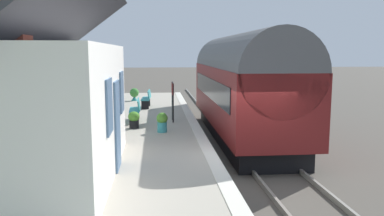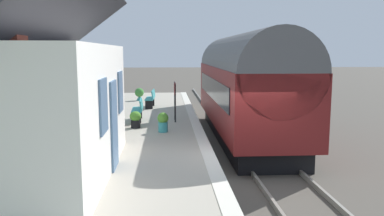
{
  "view_description": "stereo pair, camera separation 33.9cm",
  "coord_description": "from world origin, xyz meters",
  "px_view_note": "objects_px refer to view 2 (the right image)",
  "views": [
    {
      "loc": [
        -10.15,
        2.62,
        3.58
      ],
      "look_at": [
        1.81,
        1.5,
        1.82
      ],
      "focal_mm": 35.66,
      "sensor_mm": 36.0,
      "label": 1
    },
    {
      "loc": [
        -10.18,
        2.28,
        3.58
      ],
      "look_at": [
        1.81,
        1.5,
        1.82
      ],
      "focal_mm": 35.66,
      "sensor_mm": 36.0,
      "label": 2
    }
  ],
  "objects_px": {
    "bench_by_lamp": "(138,109)",
    "planter_bench_right": "(139,94)",
    "planter_bench_left": "(136,119)",
    "station_sign_board": "(175,92)",
    "bench_mid_platform": "(151,98)",
    "station_building": "(34,105)",
    "planter_corner_building": "(163,122)",
    "train": "(245,86)",
    "planter_edge_near": "(116,114)"
  },
  "relations": [
    {
      "from": "bench_mid_platform",
      "to": "planter_bench_right",
      "type": "height_order",
      "value": "bench_mid_platform"
    },
    {
      "from": "station_building",
      "to": "bench_mid_platform",
      "type": "xyz_separation_m",
      "value": [
        10.57,
        -2.12,
        -1.12
      ]
    },
    {
      "from": "station_building",
      "to": "planter_corner_building",
      "type": "bearing_deg",
      "value": -31.49
    },
    {
      "from": "train",
      "to": "planter_bench_right",
      "type": "relative_size",
      "value": 14.74
    },
    {
      "from": "bench_mid_platform",
      "to": "bench_by_lamp",
      "type": "relative_size",
      "value": 1.0
    },
    {
      "from": "station_building",
      "to": "bench_mid_platform",
      "type": "height_order",
      "value": "station_building"
    },
    {
      "from": "planter_bench_right",
      "to": "station_sign_board",
      "type": "height_order",
      "value": "station_sign_board"
    },
    {
      "from": "train",
      "to": "planter_edge_near",
      "type": "height_order",
      "value": "train"
    },
    {
      "from": "planter_corner_building",
      "to": "station_sign_board",
      "type": "xyz_separation_m",
      "value": [
        2.13,
        -0.47,
        0.82
      ]
    },
    {
      "from": "station_building",
      "to": "planter_bench_left",
      "type": "xyz_separation_m",
      "value": [
        5.34,
        -1.77,
        -1.26
      ]
    },
    {
      "from": "bench_by_lamp",
      "to": "planter_bench_right",
      "type": "distance_m",
      "value": 6.6
    },
    {
      "from": "bench_mid_platform",
      "to": "planter_corner_building",
      "type": "relative_size",
      "value": 2.02
    },
    {
      "from": "station_building",
      "to": "station_sign_board",
      "type": "xyz_separation_m",
      "value": [
        6.67,
        -3.25,
        -0.41
      ]
    },
    {
      "from": "planter_bench_right",
      "to": "planter_corner_building",
      "type": "bearing_deg",
      "value": -170.71
    },
    {
      "from": "planter_bench_left",
      "to": "planter_corner_building",
      "type": "height_order",
      "value": "planter_corner_building"
    },
    {
      "from": "planter_corner_building",
      "to": "bench_mid_platform",
      "type": "bearing_deg",
      "value": 6.23
    },
    {
      "from": "planter_bench_left",
      "to": "planter_bench_right",
      "type": "height_order",
      "value": "planter_bench_right"
    },
    {
      "from": "bench_by_lamp",
      "to": "station_sign_board",
      "type": "xyz_separation_m",
      "value": [
        -0.14,
        -1.48,
        0.71
      ]
    },
    {
      "from": "station_building",
      "to": "planter_edge_near",
      "type": "bearing_deg",
      "value": -9.95
    },
    {
      "from": "planter_bench_right",
      "to": "bench_by_lamp",
      "type": "bearing_deg",
      "value": -176.21
    },
    {
      "from": "bench_mid_platform",
      "to": "station_sign_board",
      "type": "relative_size",
      "value": 0.9
    },
    {
      "from": "train",
      "to": "station_building",
      "type": "relative_size",
      "value": 1.66
    },
    {
      "from": "train",
      "to": "planter_edge_near",
      "type": "relative_size",
      "value": 12.91
    },
    {
      "from": "bench_mid_platform",
      "to": "station_sign_board",
      "type": "height_order",
      "value": "station_sign_board"
    },
    {
      "from": "train",
      "to": "bench_by_lamp",
      "type": "distance_m",
      "value": 4.45
    },
    {
      "from": "station_building",
      "to": "planter_bench_right",
      "type": "relative_size",
      "value": 8.87
    },
    {
      "from": "bench_mid_platform",
      "to": "planter_bench_right",
      "type": "relative_size",
      "value": 1.97
    },
    {
      "from": "station_building",
      "to": "bench_by_lamp",
      "type": "relative_size",
      "value": 4.52
    },
    {
      "from": "planter_corner_building",
      "to": "station_sign_board",
      "type": "distance_m",
      "value": 2.33
    },
    {
      "from": "station_building",
      "to": "planter_edge_near",
      "type": "xyz_separation_m",
      "value": [
        5.79,
        -1.02,
        -1.15
      ]
    },
    {
      "from": "station_sign_board",
      "to": "planter_bench_right",
      "type": "bearing_deg",
      "value": 15.9
    },
    {
      "from": "planter_bench_left",
      "to": "planter_corner_building",
      "type": "relative_size",
      "value": 0.88
    },
    {
      "from": "train",
      "to": "bench_by_lamp",
      "type": "xyz_separation_m",
      "value": [
        -0.04,
        4.35,
        -0.93
      ]
    },
    {
      "from": "planter_corner_building",
      "to": "planter_bench_right",
      "type": "relative_size",
      "value": 0.98
    },
    {
      "from": "train",
      "to": "planter_corner_building",
      "type": "xyz_separation_m",
      "value": [
        -2.32,
        3.34,
        -1.04
      ]
    },
    {
      "from": "train",
      "to": "bench_mid_platform",
      "type": "xyz_separation_m",
      "value": [
        3.71,
        4.0,
        -0.93
      ]
    },
    {
      "from": "station_sign_board",
      "to": "bench_mid_platform",
      "type": "bearing_deg",
      "value": 16.09
    },
    {
      "from": "planter_bench_left",
      "to": "station_sign_board",
      "type": "relative_size",
      "value": 0.39
    },
    {
      "from": "bench_mid_platform",
      "to": "bench_by_lamp",
      "type": "distance_m",
      "value": 3.77
    },
    {
      "from": "bench_mid_platform",
      "to": "planter_edge_near",
      "type": "distance_m",
      "value": 4.91
    },
    {
      "from": "bench_mid_platform",
      "to": "planter_bench_right",
      "type": "distance_m",
      "value": 2.94
    },
    {
      "from": "train",
      "to": "planter_bench_left",
      "type": "xyz_separation_m",
      "value": [
        -1.52,
        4.35,
        -1.07
      ]
    },
    {
      "from": "bench_by_lamp",
      "to": "planter_bench_left",
      "type": "bearing_deg",
      "value": 179.89
    },
    {
      "from": "bench_mid_platform",
      "to": "planter_bench_left",
      "type": "relative_size",
      "value": 2.29
    },
    {
      "from": "bench_by_lamp",
      "to": "planter_bench_left",
      "type": "relative_size",
      "value": 2.28
    },
    {
      "from": "planter_bench_right",
      "to": "planter_bench_left",
      "type": "bearing_deg",
      "value": -176.92
    },
    {
      "from": "station_building",
      "to": "bench_by_lamp",
      "type": "bearing_deg",
      "value": -14.55
    },
    {
      "from": "bench_by_lamp",
      "to": "planter_bench_right",
      "type": "bearing_deg",
      "value": 3.79
    },
    {
      "from": "planter_bench_left",
      "to": "planter_corner_building",
      "type": "bearing_deg",
      "value": -128.07
    },
    {
      "from": "planter_corner_building",
      "to": "planter_bench_right",
      "type": "height_order",
      "value": "planter_bench_right"
    }
  ]
}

